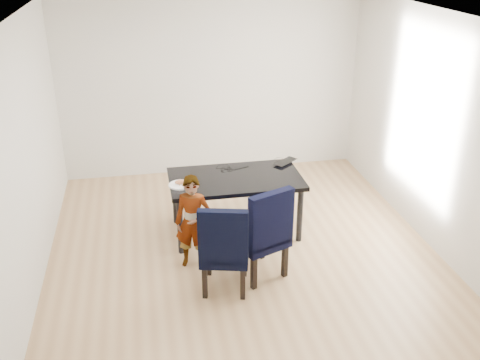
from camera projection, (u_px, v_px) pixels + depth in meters
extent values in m
cube|color=tan|center=(243.00, 252.00, 6.34)|extent=(4.50, 5.00, 0.01)
cube|color=white|center=(244.00, 16.00, 5.20)|extent=(4.50, 5.00, 0.01)
cube|color=silver|center=(211.00, 86.00, 8.00)|extent=(4.50, 0.01, 2.70)
cube|color=white|center=(316.00, 280.00, 3.54)|extent=(4.50, 0.01, 2.70)
cube|color=silver|center=(24.00, 161.00, 5.39)|extent=(0.01, 5.00, 2.70)
cube|color=white|center=(435.00, 132.00, 6.15)|extent=(0.01, 5.00, 2.70)
cube|color=black|center=(235.00, 205.00, 6.63)|extent=(1.60, 0.90, 0.75)
cube|color=black|center=(225.00, 245.00, 5.51)|extent=(0.60, 0.61, 1.03)
cube|color=black|center=(258.00, 230.00, 5.73)|extent=(0.68, 0.70, 1.08)
imported|color=orange|center=(193.00, 222.00, 5.87)|extent=(0.46, 0.37, 1.09)
cylinder|color=white|center=(180.00, 185.00, 6.26)|extent=(0.29, 0.29, 0.02)
ellipsoid|color=#B36A40|center=(181.00, 182.00, 6.25)|extent=(0.15, 0.09, 0.05)
imported|color=black|center=(282.00, 161.00, 6.89)|extent=(0.41, 0.39, 0.03)
torus|color=black|center=(227.00, 170.00, 6.66)|extent=(0.19, 0.19, 0.01)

